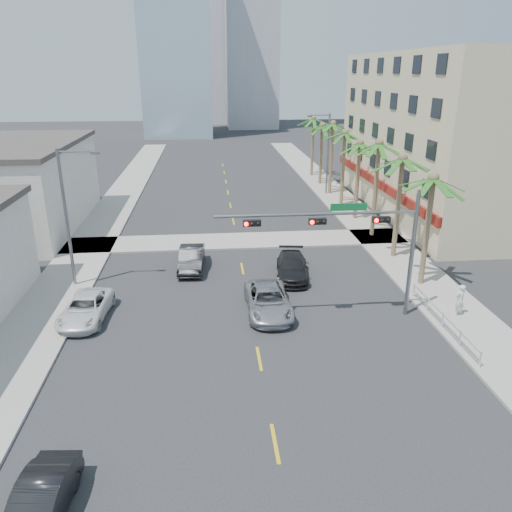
{
  "coord_description": "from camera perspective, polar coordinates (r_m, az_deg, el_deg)",
  "views": [
    {
      "loc": [
        -2.2,
        -17.22,
        13.4
      ],
      "look_at": [
        0.34,
        9.16,
        3.5
      ],
      "focal_mm": 35.0,
      "sensor_mm": 36.0,
      "label": 1
    }
  ],
  "objects": [
    {
      "name": "ground",
      "position": [
        21.93,
        1.48,
        -17.19
      ],
      "size": [
        260.0,
        260.0,
        0.0
      ],
      "primitive_type": "plane",
      "color": "#262628",
      "rests_on": "ground"
    },
    {
      "name": "car_lane_right",
      "position": [
        34.23,
        4.11,
        -1.27
      ],
      "size": [
        2.75,
        5.36,
        1.49
      ],
      "primitive_type": "imported",
      "rotation": [
        0.0,
        0.0,
        -0.13
      ],
      "color": "black",
      "rests_on": "ground"
    },
    {
      "name": "palm_tree_0",
      "position": [
        32.92,
        19.62,
        8.25
      ],
      "size": [
        4.8,
        4.8,
        7.8
      ],
      "color": "brown",
      "rests_on": "ground"
    },
    {
      "name": "palm_tree_2",
      "position": [
        42.33,
        13.91,
        12.27
      ],
      "size": [
        4.8,
        4.8,
        8.52
      ],
      "color": "brown",
      "rests_on": "ground"
    },
    {
      "name": "tower_far_center",
      "position": [
        142.42,
        -6.33,
        23.43
      ],
      "size": [
        16.0,
        16.0,
        42.0
      ],
      "primitive_type": "cube",
      "color": "#ADADB2",
      "rests_on": "ground"
    },
    {
      "name": "tower_far_left",
      "position": [
        112.87,
        -9.33,
        25.63
      ],
      "size": [
        14.0,
        14.0,
        48.0
      ],
      "primitive_type": "cube",
      "color": "#99B2C6",
      "rests_on": "ground"
    },
    {
      "name": "palm_tree_7",
      "position": [
        67.32,
        6.6,
        15.27
      ],
      "size": [
        4.8,
        4.8,
        8.16
      ],
      "color": "brown",
      "rests_on": "ground"
    },
    {
      "name": "streetlight_left",
      "position": [
        33.49,
        -20.6,
        4.74
      ],
      "size": [
        2.55,
        0.25,
        9.0
      ],
      "color": "slate",
      "rests_on": "ground"
    },
    {
      "name": "car_lane_left",
      "position": [
        35.83,
        -7.4,
        -0.3
      ],
      "size": [
        1.9,
        4.88,
        1.58
      ],
      "primitive_type": "imported",
      "rotation": [
        0.0,
        0.0,
        -0.05
      ],
      "color": "black",
      "rests_on": "ground"
    },
    {
      "name": "palm_tree_3",
      "position": [
        47.32,
        11.8,
        12.39
      ],
      "size": [
        4.8,
        4.8,
        7.8
      ],
      "color": "brown",
      "rests_on": "ground"
    },
    {
      "name": "car_parked_mid",
      "position": [
        18.64,
        -23.53,
        -24.59
      ],
      "size": [
        1.81,
        4.31,
        1.39
      ],
      "primitive_type": "imported",
      "rotation": [
        0.0,
        0.0,
        -0.08
      ],
      "color": "black",
      "rests_on": "ground"
    },
    {
      "name": "car_parked_far",
      "position": [
        30.09,
        -18.87,
        -5.69
      ],
      "size": [
        2.67,
        5.13,
        1.38
      ],
      "primitive_type": "imported",
      "rotation": [
        0.0,
        0.0,
        -0.08
      ],
      "color": "white",
      "rests_on": "ground"
    },
    {
      "name": "palm_tree_4",
      "position": [
        52.23,
        10.16,
        13.61
      ],
      "size": [
        4.8,
        4.8,
        8.16
      ],
      "color": "brown",
      "rests_on": "ground"
    },
    {
      "name": "palm_tree_1",
      "position": [
        37.56,
        16.43,
        10.52
      ],
      "size": [
        4.8,
        4.8,
        8.16
      ],
      "color": "brown",
      "rests_on": "ground"
    },
    {
      "name": "sidewalk_right",
      "position": [
        42.0,
        14.58,
        1.31
      ],
      "size": [
        4.0,
        120.0,
        0.15
      ],
      "primitive_type": "cube",
      "color": "gray",
      "rests_on": "ground"
    },
    {
      "name": "streetlight_right",
      "position": [
        57.38,
        8.04,
        11.93
      ],
      "size": [
        2.55,
        0.25,
        9.0
      ],
      "color": "slate",
      "rests_on": "ground"
    },
    {
      "name": "pedestrian",
      "position": [
        30.89,
        22.27,
        -4.65
      ],
      "size": [
        0.79,
        0.66,
        1.86
      ],
      "primitive_type": "imported",
      "rotation": [
        0.0,
        0.0,
        3.5
      ],
      "color": "silver",
      "rests_on": "sidewalk_right"
    },
    {
      "name": "guardrail",
      "position": [
        29.28,
        20.58,
        -6.7
      ],
      "size": [
        0.08,
        8.08,
        1.0
      ],
      "color": "silver",
      "rests_on": "ground"
    },
    {
      "name": "palm_tree_6",
      "position": [
        62.29,
        7.58,
        14.49
      ],
      "size": [
        4.8,
        4.8,
        7.8
      ],
      "color": "brown",
      "rests_on": "ground"
    },
    {
      "name": "palm_tree_5",
      "position": [
        57.19,
        8.79,
        14.61
      ],
      "size": [
        4.8,
        4.8,
        8.52
      ],
      "color": "brown",
      "rests_on": "ground"
    },
    {
      "name": "sidewalk_cross",
      "position": [
        41.48,
        -2.16,
        1.73
      ],
      "size": [
        80.0,
        4.0,
        0.15
      ],
      "primitive_type": "cube",
      "color": "gray",
      "rests_on": "ground"
    },
    {
      "name": "building_right",
      "position": [
        53.38,
        22.07,
        12.69
      ],
      "size": [
        15.25,
        28.0,
        15.0
      ],
      "color": "beige",
      "rests_on": "ground"
    },
    {
      "name": "car_lane_center",
      "position": [
        29.25,
        1.4,
        -5.14
      ],
      "size": [
        2.55,
        5.45,
        1.51
      ],
      "primitive_type": "imported",
      "rotation": [
        0.0,
        0.0,
        0.01
      ],
      "color": "#B8B8BD",
      "rests_on": "ground"
    },
    {
      "name": "sidewalk_left",
      "position": [
        40.73,
        -19.09,
        0.22
      ],
      "size": [
        4.0,
        120.0,
        0.15
      ],
      "primitive_type": "cube",
      "color": "gray",
      "rests_on": "ground"
    },
    {
      "name": "building_left_far",
      "position": [
        49.4,
        -26.07,
        6.97
      ],
      "size": [
        11.0,
        18.0,
        7.2
      ],
      "primitive_type": "cube",
      "color": "beige",
      "rests_on": "ground"
    },
    {
      "name": "traffic_signal_mast",
      "position": [
        27.69,
        11.55,
        2.54
      ],
      "size": [
        11.12,
        0.54,
        7.2
      ],
      "color": "slate",
      "rests_on": "ground"
    }
  ]
}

